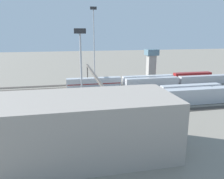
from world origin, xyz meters
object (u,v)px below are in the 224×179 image
Objects in this scene: train_on_track_6 at (149,96)px; train_on_track_1 at (143,80)px; train_on_track_7 at (80,103)px; maintenance_shed at (74,128)px; signal_gantry at (94,75)px; train_on_track_2 at (178,81)px; control_tower at (151,61)px; light_mast_1 at (81,63)px; light_mast_0 at (94,37)px; train_on_track_5 at (160,91)px.

train_on_track_6 is 25.88m from train_on_track_1.
train_on_track_7 is 2.56× the size of maintenance_shed.
signal_gantry reaches higher than train_on_track_1.
train_on_track_6 is at bearing -131.77° from maintenance_shed.
train_on_track_2 is 3.35× the size of control_tower.
train_on_track_6 is 4.06× the size of light_mast_1.
train_on_track_7 is at bearing -96.01° from maintenance_shed.
maintenance_shed is 82.68m from control_tower.
signal_gantry is (-5.82, -23.02, -7.53)m from light_mast_1.
light_mast_0 reaches higher than maintenance_shed.
train_on_track_5 is 1.42× the size of light_mast_0.
train_on_track_1 is 1.78× the size of maintenance_shed.
train_on_track_6 and train_on_track_5 have the same top height.
train_on_track_2 is at bearing -136.37° from train_on_track_6.
train_on_track_1 is (-6.70, -25.00, 0.07)m from train_on_track_6.
control_tower is (-30.60, -8.06, -12.34)m from light_mast_0.
train_on_track_7 is at bearing -88.19° from light_mast_1.
light_mast_1 is (-0.25, 8.02, 12.71)m from train_on_track_7.
train_on_track_7 is 43.77m from light_mast_0.
train_on_track_5 is 36.69m from light_mast_1.
signal_gantry reaches higher than train_on_track_7.
maintenance_shed is (32.57, 53.96, 3.61)m from train_on_track_1.
maintenance_shed is at bearing 58.95° from control_tower.
control_tower is at bearing -130.58° from train_on_track_7.
light_mast_0 is 65.58m from maintenance_shed.
train_on_track_1 reaches higher than train_on_track_6.
control_tower is at bearing -126.00° from light_mast_1.
train_on_track_7 is at bearing 18.84° from train_on_track_5.
train_on_track_1 is at bearing -121.11° from maintenance_shed.
maintenance_shed reaches higher than train_on_track_2.
signal_gantry is 39.95m from maintenance_shed.
train_on_track_2 is at bearing 100.94° from control_tower.
train_on_track_6 is at bearing 43.63° from train_on_track_2.
train_on_track_7 is (30.05, 30.00, 0.53)m from train_on_track_1.
light_mast_1 reaches higher than control_tower.
control_tower is (-16.76, -41.83, 6.20)m from train_on_track_6.
signal_gantry reaches higher than train_on_track_2.
train_on_track_5 is 0.49× the size of train_on_track_7.
light_mast_1 is (23.10, 13.02, 13.31)m from train_on_track_6.
light_mast_0 is 1.41× the size of light_mast_1.
train_on_track_6 is 7.78m from train_on_track_5.
train_on_track_7 is 2.88× the size of light_mast_0.
signal_gantry is at bearing -102.43° from maintenance_shed.
train_on_track_6 is at bearing -167.91° from train_on_track_7.
signal_gantry is 1.21× the size of maintenance_shed.
maintenance_shed reaches higher than signal_gantry.
light_mast_0 is (34.82, -13.77, 18.54)m from train_on_track_2.
light_mast_1 reaches higher than train_on_track_1.
light_mast_0 is at bearing -55.46° from train_on_track_5.
train_on_track_1 is at bearing 156.88° from light_mast_0.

